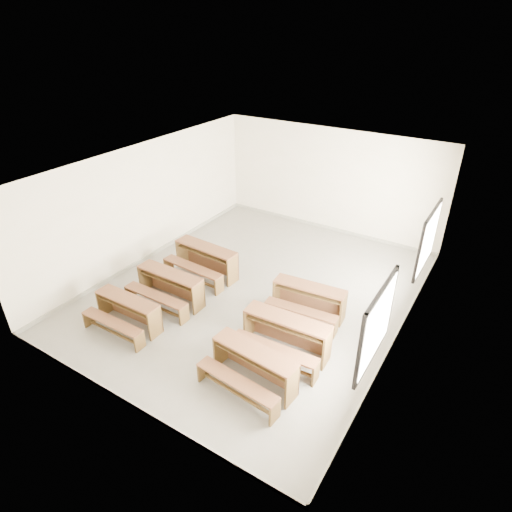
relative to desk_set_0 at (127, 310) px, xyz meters
The scene contains 7 objects.
room 3.62m from the desk_set_0, 56.69° to the left, with size 8.50×8.50×3.20m.
desk_set_0 is the anchor object (origin of this frame).
desk_set_1 1.22m from the desk_set_0, 83.56° to the left, with size 1.72×0.90×0.77m.
desk_set_2 2.63m from the desk_set_0, 87.82° to the left, with size 1.85×1.04×0.81m.
desk_set_3 3.23m from the desk_set_0, ahead, with size 1.76×1.03×0.76m.
desk_set_4 3.50m from the desk_set_0, 18.40° to the left, with size 1.83×1.01×0.80m.
desk_set_5 4.02m from the desk_set_0, 38.12° to the left, with size 1.72×1.00×0.74m.
Camera 1 is at (4.71, -7.53, 6.03)m, focal length 30.00 mm.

